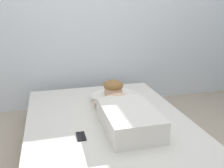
{
  "coord_description": "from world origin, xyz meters",
  "views": [
    {
      "loc": [
        -0.7,
        -1.75,
        1.31
      ],
      "look_at": [
        -0.13,
        0.46,
        0.56
      ],
      "focal_mm": 39.59,
      "sensor_mm": 36.0,
      "label": 1
    }
  ],
  "objects": [
    {
      "name": "cell_phone",
      "position": [
        -0.51,
        -0.03,
        0.32
      ],
      "size": [
        0.07,
        0.14,
        0.01
      ],
      "primitive_type": "cube",
      "color": "black",
      "rests_on": "bed"
    },
    {
      "name": "coffee_cup",
      "position": [
        -0.13,
        0.55,
        0.35
      ],
      "size": [
        0.12,
        0.09,
        0.07
      ],
      "color": "#D84C47",
      "rests_on": "bed"
    },
    {
      "name": "ground_plane",
      "position": [
        0.0,
        0.0,
        0.0
      ],
      "size": [
        12.47,
        12.47,
        0.0
      ],
      "primitive_type": "plane",
      "color": "tan"
    },
    {
      "name": "pillow",
      "position": [
        -0.05,
        0.67,
        0.37
      ],
      "size": [
        0.52,
        0.32,
        0.11
      ],
      "primitive_type": "ellipsoid",
      "color": "white",
      "rests_on": "bed"
    },
    {
      "name": "bed",
      "position": [
        -0.23,
        0.15,
        0.15
      ],
      "size": [
        1.48,
        2.07,
        0.31
      ],
      "color": "gray",
      "rests_on": "ground"
    },
    {
      "name": "person_lying",
      "position": [
        -0.1,
        0.15,
        0.42
      ],
      "size": [
        0.43,
        0.92,
        0.27
      ],
      "color": "silver",
      "rests_on": "bed"
    },
    {
      "name": "back_wall",
      "position": [
        -0.0,
        1.41,
        1.25
      ],
      "size": [
        4.24,
        0.12,
        2.5
      ],
      "color": "silver",
      "rests_on": "ground"
    }
  ]
}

